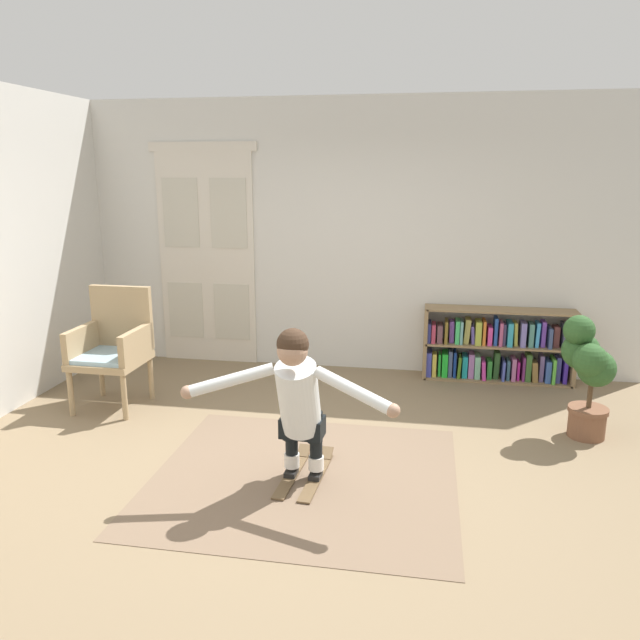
% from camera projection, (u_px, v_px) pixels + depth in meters
% --- Properties ---
extents(ground_plane, '(7.20, 7.20, 0.00)m').
position_uv_depth(ground_plane, '(313.00, 476.00, 4.45)').
color(ground_plane, '#7D694D').
extents(back_wall, '(6.00, 0.10, 2.90)m').
position_uv_depth(back_wall, '(357.00, 237.00, 6.59)').
color(back_wall, silver).
rests_on(back_wall, ground).
extents(double_door, '(1.22, 0.05, 2.45)m').
position_uv_depth(double_door, '(207.00, 255.00, 6.87)').
color(double_door, beige).
rests_on(double_door, ground).
extents(rug, '(2.17, 1.99, 0.01)m').
position_uv_depth(rug, '(304.00, 477.00, 4.42)').
color(rug, '#745E49').
rests_on(rug, ground).
extents(bookshelf, '(1.53, 0.30, 0.76)m').
position_uv_depth(bookshelf, '(494.00, 349.00, 6.40)').
color(bookshelf, olive).
rests_on(bookshelf, ground).
extents(wicker_chair, '(0.61, 0.61, 1.10)m').
position_uv_depth(wicker_chair, '(113.00, 345.00, 5.67)').
color(wicker_chair, tan).
rests_on(wicker_chair, ground).
extents(potted_plant, '(0.41, 0.48, 1.02)m').
position_uv_depth(potted_plant, '(587.00, 370.00, 4.96)').
color(potted_plant, brown).
rests_on(potted_plant, ground).
extents(skis_pair, '(0.32, 0.76, 0.07)m').
position_uv_depth(skis_pair, '(305.00, 473.00, 4.44)').
color(skis_pair, brown).
rests_on(skis_pair, rug).
extents(person_skier, '(1.44, 0.61, 1.10)m').
position_uv_depth(person_skier, '(298.00, 396.00, 4.12)').
color(person_skier, white).
rests_on(person_skier, skis_pair).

